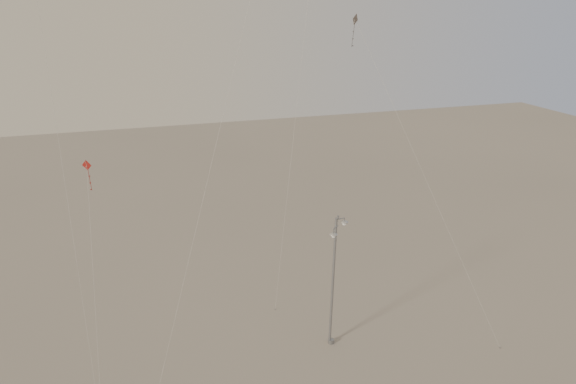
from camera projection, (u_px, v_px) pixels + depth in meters
name	position (u px, v px, depth m)	size (l,w,h in m)	color
street_lamp	(334.00, 278.00, 37.75)	(1.46, 1.00, 9.62)	#919399
kite_3	(91.00, 236.00, 29.13)	(1.03, 3.91, 15.21)	maroon
kite_4	(391.00, 103.00, 37.30)	(8.41, 8.72, 21.97)	#2A2523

